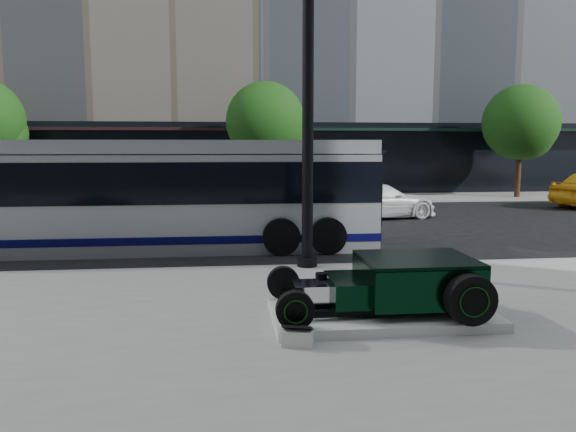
{
  "coord_description": "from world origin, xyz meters",
  "views": [
    {
      "loc": [
        -0.98,
        -14.33,
        2.81
      ],
      "look_at": [
        0.43,
        -1.8,
        1.2
      ],
      "focal_mm": 35.0,
      "sensor_mm": 36.0,
      "label": 1
    }
  ],
  "objects": [
    {
      "name": "ground",
      "position": [
        0.0,
        0.0,
        0.0
      ],
      "size": [
        120.0,
        120.0,
        0.0
      ],
      "primitive_type": "plane",
      "color": "black",
      "rests_on": "ground"
    },
    {
      "name": "sidewalk_far",
      "position": [
        0.0,
        14.0,
        0.06
      ],
      "size": [
        70.0,
        4.0,
        0.12
      ],
      "primitive_type": "cube",
      "color": "gray",
      "rests_on": "ground"
    },
    {
      "name": "street_trees",
      "position": [
        1.15,
        13.07,
        3.77
      ],
      "size": [
        29.8,
        3.8,
        5.7
      ],
      "color": "black",
      "rests_on": "sidewalk_far"
    },
    {
      "name": "display_plinth",
      "position": [
        1.41,
        -6.09,
        0.2
      ],
      "size": [
        3.4,
        1.8,
        0.15
      ],
      "primitive_type": "cube",
      "color": "silver",
      "rests_on": "sidewalk_near"
    },
    {
      "name": "hot_rod",
      "position": [
        1.74,
        -6.09,
        0.7
      ],
      "size": [
        3.22,
        2.0,
        0.81
      ],
      "color": "black",
      "rests_on": "display_plinth"
    },
    {
      "name": "info_plaque",
      "position": [
        -0.03,
        -7.09,
        0.24
      ],
      "size": [
        0.47,
        0.4,
        0.31
      ],
      "color": "silver",
      "rests_on": "sidewalk_near"
    },
    {
      "name": "lamppost",
      "position": [
        0.82,
        -2.2,
        3.91
      ],
      "size": [
        0.45,
        0.45,
        8.21
      ],
      "color": "black",
      "rests_on": "sidewalk_near"
    },
    {
      "name": "transit_bus",
      "position": [
        -2.96,
        0.98,
        1.49
      ],
      "size": [
        12.12,
        2.88,
        2.92
      ],
      "color": "#A7ACB1",
      "rests_on": "ground"
    },
    {
      "name": "white_sedan",
      "position": [
        4.78,
        6.47,
        0.68
      ],
      "size": [
        5.0,
        3.0,
        1.36
      ],
      "primitive_type": "imported",
      "rotation": [
        0.0,
        0.0,
        1.82
      ],
      "color": "white",
      "rests_on": "ground"
    }
  ]
}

